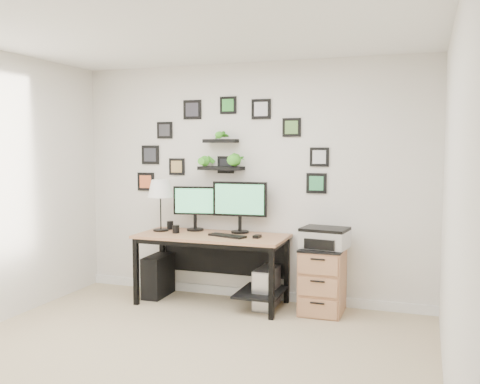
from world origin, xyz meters
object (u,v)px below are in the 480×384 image
at_px(monitor_right, 240,203).
at_px(file_cabinet, 322,280).
at_px(mug, 176,229).
at_px(pc_tower_black, 158,276).
at_px(monitor_left, 195,205).
at_px(pc_tower_grey, 266,288).
at_px(desk, 216,246).
at_px(table_lamp, 160,190).
at_px(printer, 325,238).

xyz_separation_m(monitor_right, file_cabinet, (0.93, -0.12, -0.75)).
distance_m(mug, pc_tower_black, 0.64).
distance_m(mug, file_cabinet, 1.66).
bearing_deg(monitor_left, pc_tower_grey, -9.10).
height_order(desk, table_lamp, table_lamp).
bearing_deg(pc_tower_black, pc_tower_grey, -2.12).
distance_m(desk, pc_tower_grey, 0.70).
bearing_deg(printer, monitor_left, 175.25).
xyz_separation_m(monitor_left, pc_tower_grey, (0.88, -0.14, -0.83)).
distance_m(monitor_left, pc_tower_black, 0.91).
bearing_deg(pc_tower_grey, printer, 1.67).
height_order(desk, pc_tower_black, desk).
bearing_deg(table_lamp, pc_tower_grey, 0.07).
bearing_deg(printer, desk, -177.63).
height_order(desk, file_cabinet, desk).
bearing_deg(printer, file_cabinet, 152.11).
xyz_separation_m(monitor_right, mug, (-0.66, -0.23, -0.29)).
bearing_deg(file_cabinet, mug, -175.96).
relative_size(desk, monitor_left, 3.23).
distance_m(monitor_left, monitor_right, 0.53).
xyz_separation_m(mug, file_cabinet, (1.59, 0.11, -0.46)).
height_order(monitor_left, table_lamp, table_lamp).
distance_m(monitor_right, pc_tower_black, 1.27).
height_order(file_cabinet, printer, printer).
relative_size(desk, pc_tower_grey, 3.73).
height_order(table_lamp, mug, table_lamp).
bearing_deg(pc_tower_black, table_lamp, -21.99).
height_order(table_lamp, pc_tower_grey, table_lamp).
bearing_deg(monitor_left, desk, -28.03).
xyz_separation_m(monitor_right, pc_tower_grey, (0.35, -0.15, -0.87)).
distance_m(table_lamp, pc_tower_grey, 1.59).
height_order(monitor_right, file_cabinet, monitor_right).
xyz_separation_m(mug, printer, (1.61, 0.10, -0.02)).
distance_m(desk, mug, 0.48).
relative_size(pc_tower_black, file_cabinet, 0.69).
bearing_deg(file_cabinet, printer, -27.89).
distance_m(monitor_right, pc_tower_grey, 0.95).
bearing_deg(desk, printer, 2.37).
distance_m(monitor_right, table_lamp, 0.90).
bearing_deg(monitor_left, file_cabinet, -4.41).
relative_size(mug, pc_tower_black, 0.19).
bearing_deg(monitor_left, pc_tower_black, -163.29).
bearing_deg(desk, monitor_left, 151.97).
xyz_separation_m(desk, monitor_right, (0.21, 0.18, 0.46)).
distance_m(pc_tower_black, pc_tower_grey, 1.28).
distance_m(desk, printer, 1.17).
bearing_deg(pc_tower_grey, desk, -176.87).
bearing_deg(file_cabinet, monitor_left, 175.59).
xyz_separation_m(monitor_left, printer, (1.48, -0.12, -0.27)).
height_order(monitor_left, mug, monitor_left).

